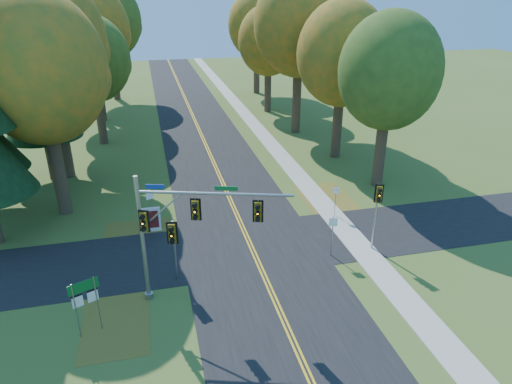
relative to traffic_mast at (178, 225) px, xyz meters
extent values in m
plane|color=#42591F|center=(4.29, 2.11, -4.16)|extent=(160.00, 160.00, 0.00)
cube|color=black|center=(4.29, 2.11, -4.15)|extent=(8.00, 160.00, 0.02)
cube|color=black|center=(4.29, 4.11, -4.15)|extent=(60.00, 6.00, 0.02)
cube|color=gold|center=(4.19, 2.11, -4.13)|extent=(0.10, 160.00, 0.01)
cube|color=gold|center=(4.39, 2.11, -4.13)|extent=(0.10, 160.00, 0.01)
cube|color=#9E998E|center=(10.49, 2.11, -4.13)|extent=(1.60, 160.00, 0.06)
cube|color=brown|center=(-2.21, 6.11, -4.15)|extent=(4.00, 6.00, 0.00)
cube|color=brown|center=(11.09, 8.11, -4.15)|extent=(3.50, 8.00, 0.00)
cube|color=brown|center=(-3.21, -0.89, -4.15)|extent=(3.00, 5.00, 0.00)
cylinder|color=#38281C|center=(-6.91, 11.41, -0.78)|extent=(0.86, 0.86, 6.75)
ellipsoid|color=#B66618|center=(-6.91, 11.41, 5.39)|extent=(8.00, 8.00, 9.20)
sphere|color=#B66618|center=(-5.31, 12.61, 4.59)|extent=(4.80, 4.80, 4.80)
sphere|color=#B66618|center=(-8.31, 10.61, 6.19)|extent=(4.40, 4.40, 4.40)
cylinder|color=#38281C|center=(15.79, 10.81, -1.12)|extent=(0.83, 0.83, 6.08)
ellipsoid|color=#45651F|center=(15.79, 10.81, 4.44)|extent=(7.20, 7.20, 8.28)
sphere|color=#45651F|center=(17.23, 11.89, 3.72)|extent=(4.32, 4.32, 4.32)
sphere|color=#45651F|center=(14.53, 10.09, 5.16)|extent=(3.96, 3.96, 3.96)
cylinder|color=#38281C|center=(-7.51, 18.31, -0.45)|extent=(0.89, 0.89, 7.42)
ellipsoid|color=#B66618|center=(-7.51, 18.31, 6.28)|extent=(8.60, 8.60, 9.89)
sphere|color=#B66618|center=(-5.79, 19.60, 5.42)|extent=(5.16, 5.16, 5.16)
sphere|color=#B66618|center=(-9.01, 17.45, 7.14)|extent=(4.73, 4.73, 4.73)
cylinder|color=#38281C|center=(15.19, 17.61, -1.01)|extent=(0.84, 0.84, 6.30)
ellipsoid|color=#B66618|center=(15.19, 17.61, 4.80)|extent=(7.60, 7.60, 8.74)
sphere|color=#B66618|center=(16.71, 18.75, 4.04)|extent=(4.56, 4.56, 4.56)
sphere|color=#B66618|center=(13.86, 16.85, 5.56)|extent=(4.18, 4.18, 4.18)
cylinder|color=#38281C|center=(-5.31, 26.51, -1.35)|extent=(0.81, 0.81, 5.62)
ellipsoid|color=#45651F|center=(-5.31, 26.51, 3.85)|extent=(6.80, 6.80, 7.82)
sphere|color=#45651F|center=(-3.95, 27.53, 3.17)|extent=(4.08, 4.08, 4.08)
sphere|color=#45651F|center=(-6.50, 25.83, 4.53)|extent=(3.74, 3.74, 3.74)
cylinder|color=#38281C|center=(14.09, 25.71, -0.33)|extent=(0.90, 0.90, 7.65)
ellipsoid|color=#B66618|center=(14.09, 25.71, 6.57)|extent=(8.80, 8.80, 10.12)
sphere|color=#B66618|center=(15.85, 27.03, 5.69)|extent=(5.28, 5.28, 5.28)
sphere|color=#B66618|center=(12.55, 24.83, 7.45)|extent=(4.84, 4.84, 4.84)
cylinder|color=#38281C|center=(-5.91, 35.21, -0.67)|extent=(0.87, 0.87, 6.98)
ellipsoid|color=#B66618|center=(-5.91, 35.21, 5.69)|extent=(8.20, 8.20, 9.43)
sphere|color=#B66618|center=(-4.27, 36.44, 4.87)|extent=(4.92, 4.92, 4.92)
sphere|color=#B66618|center=(-7.34, 34.39, 6.51)|extent=(4.51, 4.51, 4.51)
cylinder|color=#38281C|center=(13.49, 34.91, -1.23)|extent=(0.82, 0.82, 5.85)
ellipsoid|color=#B66618|center=(13.49, 34.91, 4.14)|extent=(7.00, 7.00, 8.05)
sphere|color=#B66618|center=(14.89, 35.96, 3.44)|extent=(4.20, 4.20, 4.20)
sphere|color=#B66618|center=(12.27, 34.21, 4.84)|extent=(3.85, 3.85, 3.85)
cylinder|color=#38281C|center=(-4.71, 46.11, -0.56)|extent=(0.88, 0.88, 7.20)
ellipsoid|color=#45651F|center=(-4.71, 46.11, 5.98)|extent=(8.40, 8.40, 9.66)
sphere|color=#45651F|center=(-3.03, 47.37, 5.14)|extent=(5.04, 5.04, 5.04)
sphere|color=#45651F|center=(-6.18, 45.27, 6.82)|extent=(4.62, 4.62, 4.62)
cylinder|color=#38281C|center=(14.69, 45.61, -0.90)|extent=(0.85, 0.85, 6.53)
ellipsoid|color=#B66618|center=(14.69, 45.61, 5.10)|extent=(7.80, 7.80, 8.97)
sphere|color=#B66618|center=(16.25, 46.78, 4.32)|extent=(4.68, 4.68, 4.68)
sphere|color=#B66618|center=(13.33, 44.83, 5.88)|extent=(4.29, 4.29, 4.29)
cylinder|color=#38281C|center=(-8.71, 18.11, -2.45)|extent=(0.50, 0.50, 3.42)
cone|color=black|center=(-8.71, 18.11, 1.99)|extent=(5.60, 5.60, 5.45)
cone|color=black|center=(-8.71, 18.11, 5.88)|extent=(4.57, 4.57, 5.45)
cylinder|color=gray|center=(-1.67, 0.56, -0.92)|extent=(0.20, 0.20, 6.47)
cylinder|color=gray|center=(-1.67, 0.56, -4.02)|extent=(0.41, 0.41, 0.28)
cylinder|color=gray|center=(1.64, -0.47, 1.57)|extent=(6.66, 2.17, 0.13)
cylinder|color=gray|center=(-0.70, 0.26, 0.65)|extent=(2.02, 0.70, 1.91)
cylinder|color=gray|center=(0.81, -0.21, 1.40)|extent=(0.04, 0.04, 0.33)
cube|color=#72590C|center=(0.81, -0.21, 0.77)|extent=(0.38, 0.36, 0.92)
cube|color=black|center=(0.81, -0.21, 0.77)|extent=(0.47, 0.17, 1.09)
sphere|color=orange|center=(0.74, -0.41, 0.77)|extent=(0.17, 0.17, 0.17)
cylinder|color=black|center=(0.74, -0.41, 1.07)|extent=(0.26, 0.21, 0.22)
cylinder|color=black|center=(0.74, -0.41, 0.77)|extent=(0.26, 0.21, 0.22)
cylinder|color=black|center=(0.74, -0.41, 0.48)|extent=(0.26, 0.21, 0.22)
cylinder|color=gray|center=(3.45, -1.02, 1.40)|extent=(0.04, 0.04, 0.33)
cube|color=#72590C|center=(3.45, -1.02, 0.77)|extent=(0.38, 0.36, 0.92)
cube|color=black|center=(3.45, -1.02, 0.77)|extent=(0.47, 0.17, 1.09)
sphere|color=orange|center=(3.39, -1.23, 0.77)|extent=(0.17, 0.17, 0.17)
cylinder|color=black|center=(3.39, -1.23, 1.07)|extent=(0.26, 0.21, 0.22)
cylinder|color=black|center=(3.39, -1.23, 0.77)|extent=(0.26, 0.21, 0.22)
cylinder|color=black|center=(3.39, -1.23, 0.48)|extent=(0.26, 0.21, 0.22)
cube|color=#72590C|center=(-1.49, 0.36, 0.18)|extent=(0.38, 0.36, 0.92)
cube|color=black|center=(-1.49, 0.36, 0.18)|extent=(0.47, 0.17, 1.09)
sphere|color=orange|center=(-1.55, 0.15, 0.18)|extent=(0.17, 0.17, 0.17)
cylinder|color=black|center=(-1.55, 0.15, 0.48)|extent=(0.26, 0.21, 0.22)
cylinder|color=black|center=(-1.55, 0.15, 0.18)|extent=(0.26, 0.21, 0.22)
cylinder|color=black|center=(-1.55, 0.15, -0.11)|extent=(0.26, 0.21, 0.22)
cube|color=navy|center=(-0.87, 0.31, 1.83)|extent=(0.81, 0.28, 0.20)
cube|color=#0C5926|center=(2.13, -0.62, 1.83)|extent=(0.98, 0.34, 0.20)
cylinder|color=#989CA0|center=(11.10, 2.24, -2.12)|extent=(0.11, 0.11, 4.08)
cube|color=#72590C|center=(11.04, 2.05, -0.54)|extent=(0.39, 0.36, 0.93)
cube|color=black|center=(11.04, 2.05, -0.54)|extent=(0.47, 0.18, 1.09)
sphere|color=orange|center=(10.97, 1.85, -0.54)|extent=(0.17, 0.17, 0.17)
cylinder|color=black|center=(10.97, 1.85, -0.24)|extent=(0.26, 0.21, 0.22)
cylinder|color=black|center=(10.97, 1.85, -0.54)|extent=(0.26, 0.21, 0.22)
cylinder|color=black|center=(10.97, 1.85, -0.84)|extent=(0.26, 0.21, 0.22)
cylinder|color=gray|center=(-0.21, 1.88, -2.46)|extent=(0.13, 0.13, 3.39)
cube|color=#72590C|center=(-0.25, 1.65, -1.30)|extent=(0.42, 0.39, 1.06)
cube|color=black|center=(-0.25, 1.65, -1.30)|extent=(0.55, 0.15, 1.25)
sphere|color=orange|center=(-0.31, 1.41, -1.30)|extent=(0.19, 0.19, 0.19)
cylinder|color=black|center=(-0.31, 1.41, -0.96)|extent=(0.28, 0.22, 0.25)
cylinder|color=black|center=(-0.31, 1.41, -1.30)|extent=(0.28, 0.22, 0.25)
cylinder|color=black|center=(-0.31, 1.41, -1.64)|extent=(0.28, 0.22, 0.25)
cylinder|color=gray|center=(-4.63, -1.58, -2.77)|extent=(0.06, 0.06, 2.77)
cylinder|color=gray|center=(-3.78, -1.20, -2.77)|extent=(0.06, 0.06, 2.77)
cube|color=#0C571F|center=(-4.22, -1.37, -1.71)|extent=(1.20, 0.56, 0.51)
cube|color=silver|center=(-4.22, -1.37, -1.71)|extent=(1.01, 0.46, 0.07)
cube|color=silver|center=(-4.51, -1.50, -2.36)|extent=(0.44, 0.22, 0.51)
cube|color=black|center=(-4.51, -1.50, -2.05)|extent=(0.42, 0.19, 0.09)
cube|color=silver|center=(-3.92, -1.23, -2.36)|extent=(0.44, 0.22, 0.51)
cube|color=black|center=(-3.92, -1.23, -2.05)|extent=(0.42, 0.19, 0.09)
cube|color=silver|center=(-1.30, 7.39, -3.36)|extent=(1.16, 0.17, 1.60)
cube|color=maroon|center=(-1.30, 7.30, -3.31)|extent=(0.89, 0.02, 1.16)
cube|color=silver|center=(-1.74, 7.40, -4.02)|extent=(0.07, 0.07, 0.27)
cube|color=silver|center=(-0.85, 7.39, -4.02)|extent=(0.07, 0.07, 0.27)
cylinder|color=gray|center=(10.61, 6.68, -3.09)|extent=(0.05, 0.05, 2.14)
cube|color=white|center=(10.60, 6.66, -2.31)|extent=(0.39, 0.19, 0.44)
cylinder|color=gray|center=(8.49, 2.11, -2.91)|extent=(0.06, 0.06, 2.49)
cube|color=white|center=(8.49, 2.09, -2.00)|extent=(0.48, 0.11, 0.51)
cylinder|color=gray|center=(-1.26, 8.11, -2.92)|extent=(0.06, 0.06, 2.47)
cube|color=white|center=(-1.26, 8.09, -2.02)|extent=(0.45, 0.20, 0.51)
camera|label=1|loc=(-0.85, -18.49, 9.80)|focal=32.00mm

